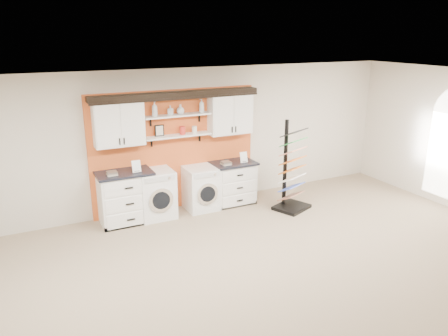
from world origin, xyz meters
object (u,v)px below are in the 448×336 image
sample_rack (291,182)px  base_cabinet_left (126,197)px  washer (156,194)px  dryer (201,188)px  base_cabinet_right (233,182)px

sample_rack → base_cabinet_left: bearing=143.3°
washer → dryer: size_ratio=1.08×
washer → dryer: 0.95m
base_cabinet_left → washer: 0.58m
base_cabinet_right → base_cabinet_left: bearing=-180.0°
base_cabinet_right → sample_rack: (0.91, -0.81, 0.12)m
washer → sample_rack: (2.59, -0.81, 0.09)m
base_cabinet_right → washer: (-1.68, -0.00, 0.03)m
base_cabinet_left → washer: base_cabinet_left is taller
dryer → sample_rack: 1.83m
base_cabinet_right → dryer: bearing=-179.7°
washer → sample_rack: bearing=-17.4°
dryer → sample_rack: sample_rack is taller
base_cabinet_right → washer: 1.68m
base_cabinet_left → washer: size_ratio=1.08×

